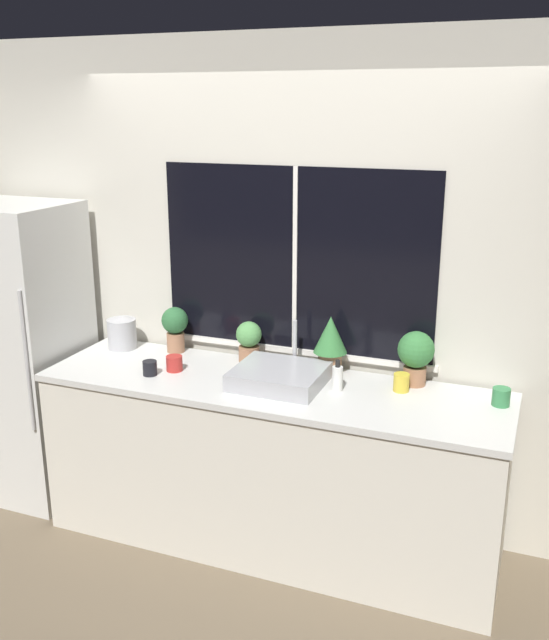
{
  "coord_description": "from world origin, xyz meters",
  "views": [
    {
      "loc": [
        1.28,
        -2.87,
        2.34
      ],
      "look_at": [
        0.02,
        0.34,
        1.29
      ],
      "focal_mm": 40.0,
      "sensor_mm": 36.0,
      "label": 1
    }
  ],
  "objects_px": {
    "mug_green": "(501,397)",
    "kettle": "(122,333)",
    "mug_black": "(150,368)",
    "potted_plant_center_right": "(330,341)",
    "potted_plant_far_right": "(416,354)",
    "sink": "(279,376)",
    "potted_plant_center_left": "(249,340)",
    "soap_bottle": "(337,378)",
    "mug_red": "(174,363)",
    "mug_yellow": "(401,382)",
    "potted_plant_far_left": "(175,326)",
    "refrigerator": "(22,353)"
  },
  "relations": [
    {
      "from": "potted_plant_far_left",
      "to": "soap_bottle",
      "type": "relative_size",
      "value": 1.66
    },
    {
      "from": "sink",
      "to": "mug_black",
      "type": "distance_m",
      "value": 0.71
    },
    {
      "from": "mug_red",
      "to": "mug_green",
      "type": "bearing_deg",
      "value": 5.53
    },
    {
      "from": "mug_green",
      "to": "mug_red",
      "type": "xyz_separation_m",
      "value": [
        -1.7,
        -0.16,
        -0.0
      ]
    },
    {
      "from": "potted_plant_center_left",
      "to": "mug_green",
      "type": "bearing_deg",
      "value": -4.83
    },
    {
      "from": "refrigerator",
      "to": "kettle",
      "type": "distance_m",
      "value": 0.63
    },
    {
      "from": "potted_plant_far_left",
      "to": "potted_plant_center_right",
      "type": "bearing_deg",
      "value": 0.0
    },
    {
      "from": "potted_plant_center_right",
      "to": "potted_plant_far_right",
      "type": "bearing_deg",
      "value": 0.0
    },
    {
      "from": "kettle",
      "to": "soap_bottle",
      "type": "bearing_deg",
      "value": -6.69
    },
    {
      "from": "potted_plant_center_left",
      "to": "mug_green",
      "type": "relative_size",
      "value": 2.67
    },
    {
      "from": "sink",
      "to": "mug_yellow",
      "type": "distance_m",
      "value": 0.62
    },
    {
      "from": "sink",
      "to": "mug_green",
      "type": "relative_size",
      "value": 5.24
    },
    {
      "from": "potted_plant_center_right",
      "to": "potted_plant_far_left",
      "type": "bearing_deg",
      "value": 180.0
    },
    {
      "from": "mug_yellow",
      "to": "kettle",
      "type": "relative_size",
      "value": 0.47
    },
    {
      "from": "mug_yellow",
      "to": "potted_plant_center_left",
      "type": "bearing_deg",
      "value": 172.73
    },
    {
      "from": "sink",
      "to": "soap_bottle",
      "type": "height_order",
      "value": "sink"
    },
    {
      "from": "mug_green",
      "to": "mug_black",
      "type": "bearing_deg",
      "value": -171.42
    },
    {
      "from": "kettle",
      "to": "potted_plant_far_left",
      "type": "bearing_deg",
      "value": 10.39
    },
    {
      "from": "potted_plant_center_left",
      "to": "soap_bottle",
      "type": "height_order",
      "value": "potted_plant_center_left"
    },
    {
      "from": "mug_green",
      "to": "kettle",
      "type": "distance_m",
      "value": 2.17
    },
    {
      "from": "potted_plant_center_left",
      "to": "soap_bottle",
      "type": "relative_size",
      "value": 1.45
    },
    {
      "from": "sink",
      "to": "mug_yellow",
      "type": "bearing_deg",
      "value": 13.06
    },
    {
      "from": "potted_plant_center_left",
      "to": "mug_yellow",
      "type": "relative_size",
      "value": 2.55
    },
    {
      "from": "sink",
      "to": "mug_red",
      "type": "xyz_separation_m",
      "value": [
        -0.61,
        -0.03,
        -0.0
      ]
    },
    {
      "from": "sink",
      "to": "potted_plant_far_left",
      "type": "bearing_deg",
      "value": 161.29
    },
    {
      "from": "refrigerator",
      "to": "potted_plant_far_left",
      "type": "bearing_deg",
      "value": 15.82
    },
    {
      "from": "refrigerator",
      "to": "soap_bottle",
      "type": "height_order",
      "value": "refrigerator"
    },
    {
      "from": "mug_green",
      "to": "potted_plant_far_right",
      "type": "bearing_deg",
      "value": 165.21
    },
    {
      "from": "potted_plant_far_right",
      "to": "mug_yellow",
      "type": "xyz_separation_m",
      "value": [
        -0.05,
        -0.11,
        -0.12
      ]
    },
    {
      "from": "mug_black",
      "to": "mug_red",
      "type": "height_order",
      "value": "mug_red"
    },
    {
      "from": "refrigerator",
      "to": "mug_black",
      "type": "relative_size",
      "value": 22.66
    },
    {
      "from": "mug_green",
      "to": "mug_red",
      "type": "bearing_deg",
      "value": -174.47
    },
    {
      "from": "potted_plant_center_left",
      "to": "mug_green",
      "type": "distance_m",
      "value": 1.38
    },
    {
      "from": "potted_plant_far_left",
      "to": "soap_bottle",
      "type": "xyz_separation_m",
      "value": [
        1.05,
        -0.22,
        -0.09
      ]
    },
    {
      "from": "soap_bottle",
      "to": "mug_red",
      "type": "relative_size",
      "value": 1.82
    },
    {
      "from": "soap_bottle",
      "to": "mug_black",
      "type": "xyz_separation_m",
      "value": [
        -1.0,
        -0.16,
        -0.03
      ]
    },
    {
      "from": "sink",
      "to": "potted_plant_center_left",
      "type": "xyz_separation_m",
      "value": [
        -0.28,
        0.25,
        0.08
      ]
    },
    {
      "from": "potted_plant_center_right",
      "to": "soap_bottle",
      "type": "height_order",
      "value": "potted_plant_center_right"
    },
    {
      "from": "kettle",
      "to": "mug_black",
      "type": "bearing_deg",
      "value": -40.41
    },
    {
      "from": "potted_plant_center_left",
      "to": "sink",
      "type": "bearing_deg",
      "value": -42.01
    },
    {
      "from": "kettle",
      "to": "mug_green",
      "type": "bearing_deg",
      "value": -1.49
    },
    {
      "from": "refrigerator",
      "to": "potted_plant_far_right",
      "type": "relative_size",
      "value": 6.27
    },
    {
      "from": "potted_plant_far_right",
      "to": "soap_bottle",
      "type": "distance_m",
      "value": 0.43
    },
    {
      "from": "mug_black",
      "to": "mug_red",
      "type": "relative_size",
      "value": 0.89
    },
    {
      "from": "mug_green",
      "to": "potted_plant_far_left",
      "type": "bearing_deg",
      "value": 176.39
    },
    {
      "from": "potted_plant_far_right",
      "to": "mug_yellow",
      "type": "bearing_deg",
      "value": -111.64
    },
    {
      "from": "potted_plant_center_right",
      "to": "mug_green",
      "type": "distance_m",
      "value": 0.92
    },
    {
      "from": "potted_plant_center_left",
      "to": "potted_plant_center_right",
      "type": "xyz_separation_m",
      "value": [
        0.48,
        0.0,
        0.05
      ]
    },
    {
      "from": "soap_bottle",
      "to": "mug_red",
      "type": "bearing_deg",
      "value": -176.29
    },
    {
      "from": "refrigerator",
      "to": "kettle",
      "type": "relative_size",
      "value": 9.09
    }
  ]
}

